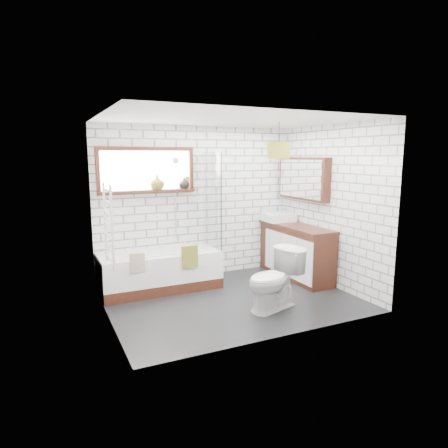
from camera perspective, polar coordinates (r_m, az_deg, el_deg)
name	(u,v)px	position (r m, az deg, el deg)	size (l,w,h in m)	color
floor	(232,300)	(5.80, 1.13, -10.77)	(3.40, 2.60, 0.01)	black
ceiling	(233,119)	(5.45, 1.23, 14.78)	(3.40, 2.60, 0.01)	white
wall_back	(197,203)	(6.67, -3.82, 3.04)	(3.40, 0.01, 2.50)	white
wall_front	(286,228)	(4.37, 8.81, -0.60)	(3.40, 0.01, 2.50)	white
wall_left	(105,221)	(4.97, -16.70, 0.36)	(0.01, 2.60, 2.50)	white
wall_right	(330,206)	(6.42, 14.95, 2.47)	(0.01, 2.60, 2.50)	white
window	(147,170)	(6.32, -10.98, 7.52)	(1.52, 0.16, 0.68)	black
towel_radiator	(109,225)	(4.99, -16.16, -0.17)	(0.06, 0.52, 1.00)	white
mirror_cabinet	(303,179)	(6.80, 11.28, 6.39)	(0.16, 1.20, 0.70)	black
shower_riser	(175,198)	(6.48, -6.99, 3.68)	(0.02, 0.02, 1.30)	silver
bathtub	(160,270)	(6.24, -9.19, -6.55)	(1.80, 0.79, 0.58)	white
shower_screen	(212,200)	(6.32, -1.77, 3.43)	(0.02, 0.72, 1.50)	white
towel_green	(190,257)	(5.90, -4.92, -4.66)	(0.24, 0.07, 0.33)	olive
towel_beige	(137,263)	(5.69, -12.29, -5.40)	(0.21, 0.05, 0.27)	tan
vanity	(296,251)	(6.81, 10.22, -3.85)	(0.50, 1.56, 0.89)	black
basin	(279,217)	(7.04, 7.81, 0.95)	(0.48, 0.42, 0.14)	white
tap	(286,214)	(7.12, 8.90, 1.44)	(0.03, 0.03, 0.14)	silver
toilet	(274,279)	(5.37, 7.17, -7.87)	(0.80, 0.46, 0.82)	white
vase_olive	(157,183)	(6.34, -9.52, 5.73)	(0.22, 0.22, 0.23)	olive
vase_dark	(184,184)	(6.48, -5.71, 5.67)	(0.18, 0.18, 0.18)	black
bottle	(187,184)	(6.50, -5.26, 5.74)	(0.06, 0.06, 0.19)	olive
pendant	(279,150)	(5.77, 7.81, 10.39)	(0.31, 0.31, 0.23)	olive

